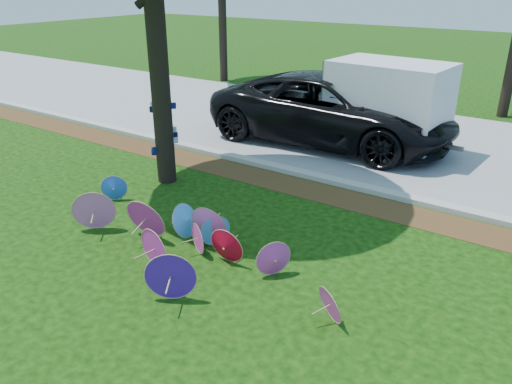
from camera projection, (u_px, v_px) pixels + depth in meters
ground at (164, 274)px, 8.33m from camera, size 90.00×90.00×0.00m
mulch_strip at (298, 187)px, 11.74m from camera, size 90.00×1.00×0.01m
curb at (313, 176)px, 12.24m from camera, size 90.00×0.30×0.12m
street at (376, 136)px, 15.41m from camera, size 90.00×8.00×0.01m
parasol_pile at (175, 234)px, 8.86m from camera, size 6.39×2.47×0.86m
black_van at (332, 109)px, 14.55m from camera, size 7.22×3.57×1.97m
cargo_trailer at (388, 102)px, 13.76m from camera, size 3.23×2.20×2.76m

